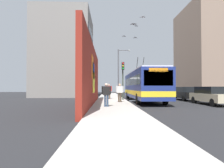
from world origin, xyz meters
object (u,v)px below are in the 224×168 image
Objects in this scene: parked_car_white at (157,91)px; street_lamp at (120,70)px; parked_car_navy at (167,92)px; pedestrian_midblock at (109,90)px; traffic_light at (123,74)px; city_bus at (143,85)px; pedestrian_near_wall at (106,93)px; parked_car_champagne at (211,95)px; pedestrian_at_curb at (120,91)px; parked_car_black at (184,93)px.

street_lamp reaches higher than parked_car_white.
parked_car_navy is 10.53m from pedestrian_midblock.
traffic_light is (-7.40, 7.35, 2.10)m from parked_car_navy.
city_bus reaches higher than parked_car_white.
parked_car_champagne is at bearing -74.44° from pedestrian_near_wall.
parked_car_champagne is at bearing -99.88° from pedestrian_at_curb.
parked_car_navy is at bearing -44.79° from traffic_light.
pedestrian_near_wall is 4.12m from pedestrian_at_curb.
parked_car_white is at bearing -38.78° from pedestrian_midblock.
pedestrian_at_curb is at bearing 168.70° from traffic_light.
pedestrian_near_wall is 0.95× the size of pedestrian_midblock.
traffic_light is at bearing 135.21° from parked_car_navy.
city_bus is 7.56m from pedestrian_near_wall.
parked_car_white is at bearing -27.05° from pedestrian_at_curb.
street_lamp is at bearing 35.59° from parked_car_champagne.
parked_car_black is 2.96× the size of pedestrian_near_wall.
parked_car_black is 11.41m from parked_car_white.
parked_car_navy is 12.85m from pedestrian_at_curb.
city_bus is 6.55m from parked_car_champagne.
pedestrian_at_curb is (1.38, 7.90, 0.33)m from parked_car_champagne.
parked_car_navy is (6.08, -0.00, 0.00)m from parked_car_black.
street_lamp reaches higher than traffic_light.
pedestrian_near_wall reaches higher than parked_car_navy.
pedestrian_near_wall is 8.37m from pedestrian_midblock.
street_lamp reaches higher than parked_car_black.
city_bus is 3.73m from pedestrian_at_curb.
pedestrian_at_curb is (-10.13, 7.90, 0.33)m from parked_car_navy.
parked_car_champagne is 10.60m from pedestrian_midblock.
parked_car_navy is at bearing -180.00° from parked_car_white.
pedestrian_midblock is at bearing 122.72° from parked_car_navy.
traffic_light is (6.65, -1.80, 1.81)m from pedestrian_near_wall.
parked_car_champagne and parked_car_black have the same top height.
parked_car_black is 6.08m from parked_car_navy.
parked_car_navy is 2.77× the size of pedestrian_at_curb.
pedestrian_at_curb is at bearing -167.81° from pedestrian_midblock.
city_bus is 2.42× the size of parked_car_navy.
parked_car_black is 2.86× the size of pedestrian_at_curb.
traffic_light is at bearing -15.10° from pedestrian_near_wall.
parked_car_champagne is 0.66× the size of street_lamp.
parked_car_navy is 8.06m from street_lamp.
parked_car_champagne and parked_car_navy have the same top height.
pedestrian_midblock is 1.02× the size of pedestrian_at_curb.
street_lamp is at bearing -20.34° from pedestrian_midblock.
traffic_light is (-12.73, 7.35, 2.11)m from parked_car_white.
parked_car_champagne is 11.51m from parked_car_navy.
parked_car_white is (12.97, -5.20, -0.96)m from city_bus.
parked_car_champagne is at bearing -180.00° from parked_car_white.
pedestrian_midblock is 5.44m from street_lamp.
street_lamp is at bearing 132.73° from parked_car_white.
parked_car_white is (16.84, 0.00, 0.00)m from parked_car_champagne.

